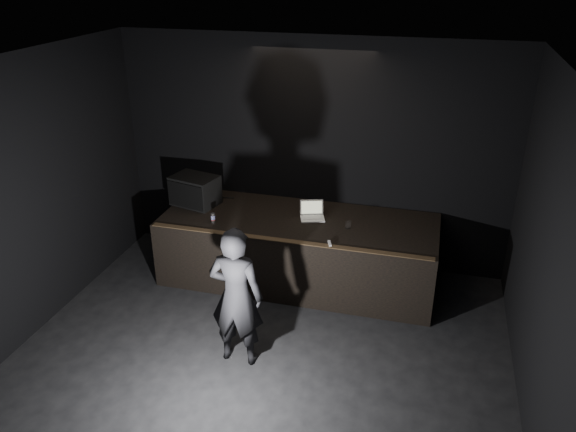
# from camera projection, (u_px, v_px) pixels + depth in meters

# --- Properties ---
(ground) EXTENTS (7.00, 7.00, 0.00)m
(ground) POSITION_uv_depth(u_px,v_px,m) (238.00, 403.00, 6.21)
(ground) COLOR black
(ground) RESTS_ON ground
(room_walls) EXTENTS (6.10, 7.10, 3.52)m
(room_walls) POSITION_uv_depth(u_px,v_px,m) (230.00, 241.00, 5.35)
(room_walls) COLOR black
(room_walls) RESTS_ON ground
(stage_riser) EXTENTS (4.00, 1.50, 1.00)m
(stage_riser) POSITION_uv_depth(u_px,v_px,m) (298.00, 249.00, 8.38)
(stage_riser) COLOR black
(stage_riser) RESTS_ON ground
(riser_lip) EXTENTS (3.92, 0.10, 0.01)m
(riser_lip) POSITION_uv_depth(u_px,v_px,m) (286.00, 241.00, 7.55)
(riser_lip) COLOR brown
(riser_lip) RESTS_ON stage_riser
(stage_monitor) EXTENTS (0.77, 0.63, 0.45)m
(stage_monitor) POSITION_uv_depth(u_px,v_px,m) (195.00, 190.00, 8.57)
(stage_monitor) COLOR black
(stage_monitor) RESTS_ON stage_riser
(cable) EXTENTS (0.89, 0.18, 0.02)m
(cable) POSITION_uv_depth(u_px,v_px,m) (206.00, 197.00, 8.89)
(cable) COLOR black
(cable) RESTS_ON stage_riser
(laptop) EXTENTS (0.42, 0.40, 0.24)m
(laptop) POSITION_uv_depth(u_px,v_px,m) (312.00, 213.00, 8.20)
(laptop) COLOR silver
(laptop) RESTS_ON stage_riser
(beer_can) EXTENTS (0.06, 0.06, 0.14)m
(beer_can) POSITION_uv_depth(u_px,v_px,m) (213.00, 218.00, 8.04)
(beer_can) COLOR silver
(beer_can) RESTS_ON stage_riser
(plastic_cup) EXTENTS (0.08, 0.08, 0.10)m
(plastic_cup) POSITION_uv_depth(u_px,v_px,m) (348.00, 225.00, 7.88)
(plastic_cup) COLOR white
(plastic_cup) RESTS_ON stage_riser
(wii_remote) EXTENTS (0.08, 0.15, 0.03)m
(wii_remote) POSITION_uv_depth(u_px,v_px,m) (330.00, 244.00, 7.45)
(wii_remote) COLOR silver
(wii_remote) RESTS_ON stage_riser
(person) EXTENTS (0.65, 0.43, 1.78)m
(person) POSITION_uv_depth(u_px,v_px,m) (236.00, 297.00, 6.52)
(person) COLOR black
(person) RESTS_ON ground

